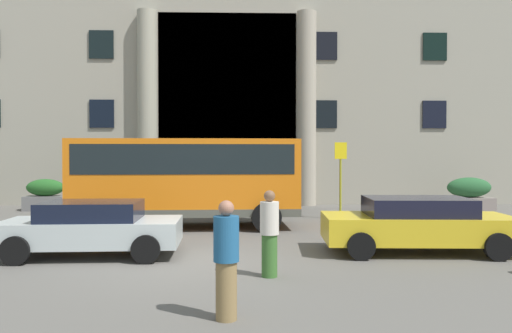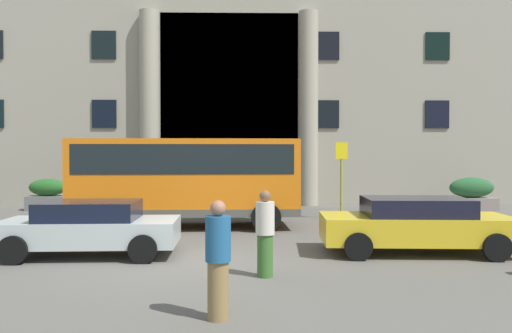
{
  "view_description": "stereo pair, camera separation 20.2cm",
  "coord_description": "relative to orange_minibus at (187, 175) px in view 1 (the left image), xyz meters",
  "views": [
    {
      "loc": [
        1.22,
        -11.04,
        2.31
      ],
      "look_at": [
        1.73,
        5.62,
        1.95
      ],
      "focal_mm": 36.14,
      "sensor_mm": 36.0,
      "label": 1
    },
    {
      "loc": [
        1.42,
        -11.05,
        2.31
      ],
      "look_at": [
        1.73,
        5.62,
        1.95
      ],
      "focal_mm": 36.14,
      "sensor_mm": 36.0,
      "label": 2
    }
  ],
  "objects": [
    {
      "name": "ground_plane",
      "position": [
        0.5,
        -5.5,
        -1.74
      ],
      "size": [
        80.0,
        64.0,
        0.12
      ],
      "primitive_type": "cube",
      "color": "#5A5751"
    },
    {
      "name": "office_building_facade",
      "position": [
        0.5,
        11.98,
        7.95
      ],
      "size": [
        38.85,
        9.7,
        19.28
      ],
      "color": "gray",
      "rests_on": "ground_plane"
    },
    {
      "name": "orange_minibus",
      "position": [
        0.0,
        0.0,
        0.0
      ],
      "size": [
        7.15,
        2.96,
        2.82
      ],
      "rotation": [
        0.0,
        0.0,
        0.04
      ],
      "color": "orange",
      "rests_on": "ground_plane"
    },
    {
      "name": "bus_stop_sign",
      "position": [
        5.35,
        1.96,
        0.03
      ],
      "size": [
        0.44,
        0.08,
        2.79
      ],
      "color": "olive",
      "rests_on": "ground_plane"
    },
    {
      "name": "hedge_planter_west",
      "position": [
        -6.48,
        5.31,
        -1.04
      ],
      "size": [
        1.64,
        0.86,
        1.32
      ],
      "color": "slate",
      "rests_on": "ground_plane"
    },
    {
      "name": "hedge_planter_far_west",
      "position": [
        -1.33,
        4.8,
        -1.03
      ],
      "size": [
        1.97,
        0.85,
        1.36
      ],
      "color": "gray",
      "rests_on": "ground_plane"
    },
    {
      "name": "hedge_planter_entrance_left",
      "position": [
        11.43,
        4.98,
        -1.02
      ],
      "size": [
        1.97,
        0.89,
        1.38
      ],
      "color": "gray",
      "rests_on": "ground_plane"
    },
    {
      "name": "hedge_planter_far_east",
      "position": [
        2.67,
        4.66,
        -0.95
      ],
      "size": [
        1.4,
        0.72,
        1.51
      ],
      "color": "gray",
      "rests_on": "ground_plane"
    },
    {
      "name": "parked_estate_mid",
      "position": [
        5.93,
        -4.47,
        -0.99
      ],
      "size": [
        4.5,
        2.29,
        1.31
      ],
      "rotation": [
        0.0,
        0.0,
        -0.06
      ],
      "color": "gold",
      "rests_on": "ground_plane"
    },
    {
      "name": "parked_sedan_far",
      "position": [
        -1.68,
        -4.69,
        -1.02
      ],
      "size": [
        4.04,
        2.09,
        1.26
      ],
      "rotation": [
        0.0,
        0.0,
        0.03
      ],
      "color": "#AEB8B7",
      "rests_on": "ground_plane"
    },
    {
      "name": "motorcycle_near_kerb",
      "position": [
        6.15,
        -2.08,
        -1.23
      ],
      "size": [
        1.95,
        0.77,
        0.89
      ],
      "rotation": [
        0.0,
        0.0,
        -0.29
      ],
      "color": "black",
      "rests_on": "ground_plane"
    },
    {
      "name": "pedestrian_woman_dark_dress",
      "position": [
        1.52,
        -9.35,
        -0.84
      ],
      "size": [
        0.36,
        0.36,
        1.68
      ],
      "rotation": [
        0.0,
        0.0,
        6.11
      ],
      "color": "olive",
      "rests_on": "ground_plane"
    },
    {
      "name": "pedestrian_man_crossing",
      "position": [
        2.27,
        -6.81,
        -0.85
      ],
      "size": [
        0.36,
        0.36,
        1.65
      ],
      "rotation": [
        0.0,
        0.0,
        4.59
      ],
      "color": "#366328",
      "rests_on": "ground_plane"
    }
  ]
}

